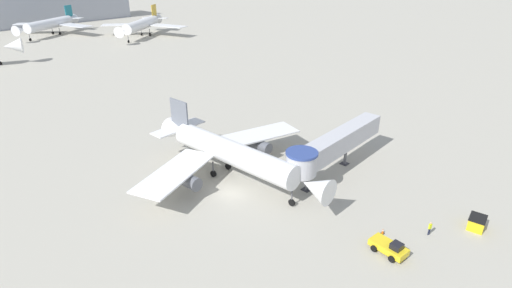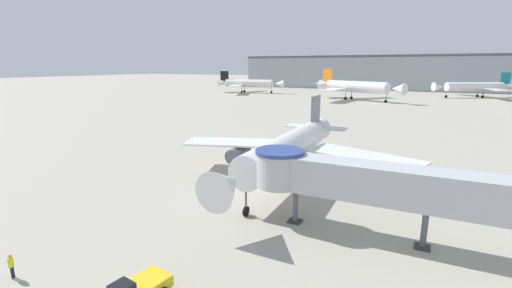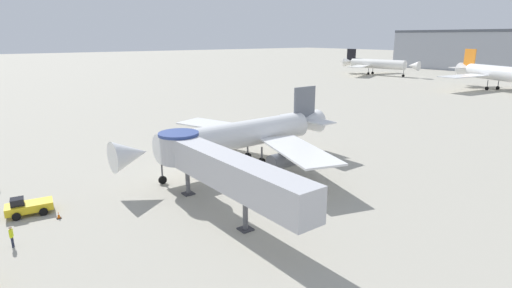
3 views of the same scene
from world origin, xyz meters
The scene contains 9 objects.
ground_plane centered at (0.00, 0.00, 0.00)m, with size 800.00×800.00×0.00m, color #A8A393.
main_airplane centered at (2.86, 3.24, 3.83)m, with size 29.40×29.22×9.00m.
jet_bridge centered at (12.94, -6.60, 4.50)m, with size 21.03×4.09×6.18m.
traffic_cone_starboard_wing centered at (14.29, 0.48, 0.35)m, with size 0.44×0.44×0.74m.
ground_crew_wing_walker centered at (-5.59, -22.25, 0.93)m, with size 0.32×0.36×1.62m.
background_jet_orange_tail centered at (-9.93, 104.08, 5.13)m, with size 36.04×36.08×11.77m.
background_jet_black_tail centered at (-64.28, 117.45, 4.58)m, with size 33.97×33.77×10.42m.
background_jet_teal_tail centered at (33.18, 137.46, 4.53)m, with size 31.67×31.41×10.30m.
terminal_building centered at (-2.33, 175.00, 9.37)m, with size 173.11×22.11×18.72m.
Camera 2 is at (16.70, -32.34, 13.05)m, focal length 24.00 mm.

